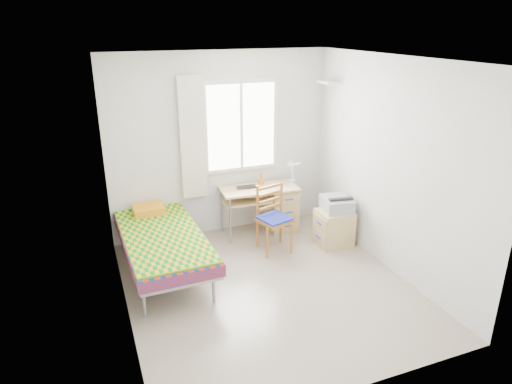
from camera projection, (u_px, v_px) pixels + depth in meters
floor at (268, 287)px, 5.40m from camera, size 3.50×3.50×0.00m
ceiling at (270, 59)px, 4.49m from camera, size 3.50×3.50×0.00m
wall_back at (221, 145)px, 6.47m from camera, size 3.20×0.00×3.20m
wall_left at (116, 204)px, 4.40m from camera, size 0.00×3.50×3.50m
wall_right at (391, 167)px, 5.49m from camera, size 0.00×3.50×3.50m
window at (241, 126)px, 6.47m from camera, size 1.10×0.04×1.30m
curtain at (193, 139)px, 6.21m from camera, size 0.35×0.05×1.70m
floating_shelf at (328, 82)px, 6.38m from camera, size 0.20×0.32×0.03m
bed at (161, 237)px, 5.68m from camera, size 1.00×2.05×0.88m
desk at (277, 205)px, 6.79m from camera, size 1.15×0.59×0.70m
chair at (274, 214)px, 6.14m from camera, size 0.49×0.49×0.91m
cabinet at (334, 228)px, 6.35m from camera, size 0.47×0.42×0.50m
printer at (337, 203)px, 6.28m from camera, size 0.44×0.49×0.19m
laptop at (247, 188)px, 6.54m from camera, size 0.30×0.20×0.02m
pen_cup at (261, 181)px, 6.71m from camera, size 0.10×0.10×0.10m
task_lamp at (292, 169)px, 6.62m from camera, size 0.22×0.31×0.39m
book at (246, 196)px, 6.56m from camera, size 0.17×0.21×0.01m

